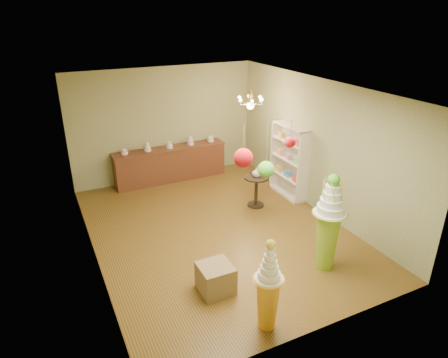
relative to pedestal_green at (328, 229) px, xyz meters
name	(u,v)px	position (x,y,z in m)	size (l,w,h in m)	color
floor	(217,230)	(-1.21, 2.05, -0.79)	(6.50, 6.50, 0.00)	brown
ceiling	(216,88)	(-1.21, 2.05, 2.21)	(6.50, 6.50, 0.00)	silver
wall_back	(165,124)	(-1.21, 5.30, 0.71)	(5.00, 0.04, 3.00)	gray
wall_front	(320,245)	(-1.21, -1.20, 0.71)	(5.00, 0.04, 3.00)	gray
wall_left	(86,187)	(-3.71, 2.05, 0.71)	(0.04, 6.50, 3.00)	gray
wall_right	(317,146)	(1.29, 2.05, 0.71)	(0.04, 6.50, 3.00)	gray
pedestal_green	(328,229)	(0.00, 0.00, 0.00)	(0.71, 0.71, 1.84)	#80AC25
pedestal_orange	(268,295)	(-1.72, -0.80, -0.22)	(0.47, 0.47, 1.50)	orange
burlap_riser	(216,278)	(-2.07, 0.26, -0.55)	(0.54, 0.54, 0.49)	olive
sideboard	(170,163)	(-1.21, 5.02, -0.32)	(3.04, 0.54, 1.16)	#582C1B
shelving_unit	(289,161)	(1.13, 2.85, 0.11)	(0.33, 1.20, 1.80)	beige
round_table	(256,187)	(0.10, 2.66, -0.30)	(0.77, 0.77, 0.76)	black
vase	(257,172)	(0.10, 2.66, 0.07)	(0.21, 0.21, 0.22)	beige
pom_red_left	(243,158)	(-1.75, -0.04, 1.64)	(0.28, 0.28, 0.71)	#464032
pom_green_mid	(266,169)	(-1.09, 0.39, 1.19)	(0.27, 0.27, 1.16)	#464032
pom_red_right	(290,142)	(-1.20, -0.37, 1.89)	(0.15, 0.15, 0.40)	#464032
chandelier	(250,103)	(0.29, 3.37, 1.51)	(0.73, 0.73, 0.85)	gold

